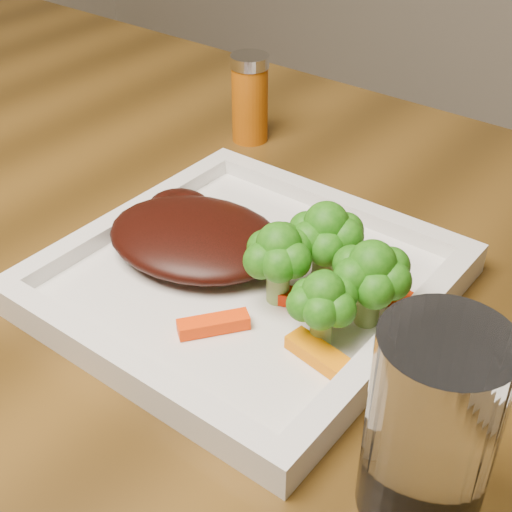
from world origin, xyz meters
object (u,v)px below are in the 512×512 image
Objects in this scene: drinking_glass at (431,427)px; plate at (246,284)px; spice_shaker at (250,99)px; steak at (196,237)px.

plate is at bearing 155.12° from drinking_glass.
drinking_glass is (0.35, -0.30, 0.01)m from spice_shaker.
spice_shaker is at bearing 127.43° from plate.
drinking_glass reaches higher than steak.
plate is 0.26m from spice_shaker.
drinking_glass is (0.24, -0.09, 0.03)m from steak.
steak is at bearing -62.50° from spice_shaker.
spice_shaker is 0.77× the size of drinking_glass.
plate is 0.06m from steak.
plate is at bearing -52.57° from spice_shaker.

